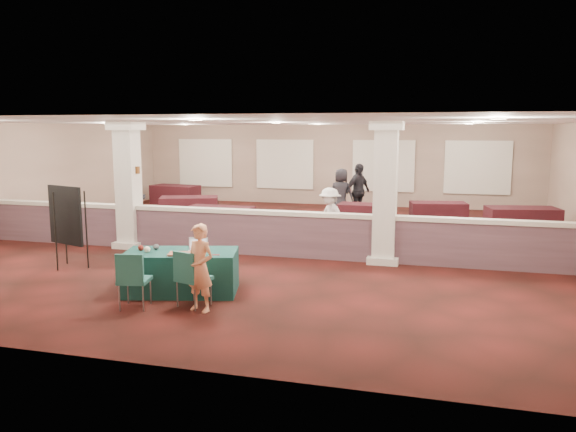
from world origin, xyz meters
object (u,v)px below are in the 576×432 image
(woman, at_px, (200,268))
(far_table_back_right, at_px, (438,213))
(attendee_b, at_px, (330,217))
(easel_board, at_px, (66,216))
(attendee_a, at_px, (131,200))
(attendee_d, at_px, (341,194))
(far_table_back_left, at_px, (175,195))
(far_table_back_center, at_px, (367,215))
(conf_chair_main, at_px, (190,274))
(conf_chair_side, at_px, (133,276))
(near_table, at_px, (181,272))
(far_table_front_right, at_px, (522,221))
(attendee_c, at_px, (358,191))
(far_table_front_center, at_px, (219,220))
(far_table_front_left, at_px, (189,208))

(woman, relative_size, far_table_back_right, 0.85)
(far_table_back_right, relative_size, attendee_b, 1.14)
(easel_board, distance_m, attendee_a, 4.82)
(attendee_b, relative_size, attendee_d, 0.89)
(woman, xyz_separation_m, attendee_b, (1.06, 5.79, 0.02))
(far_table_back_left, relative_size, far_table_back_center, 1.08)
(conf_chair_main, relative_size, woman, 0.66)
(conf_chair_side, bearing_deg, conf_chair_main, 10.60)
(near_table, height_order, attendee_a, attendee_a)
(far_table_front_right, distance_m, attendee_d, 5.73)
(far_table_back_center, distance_m, attendee_c, 1.69)
(far_table_front_center, xyz_separation_m, far_table_back_left, (-4.22, 5.64, -0.01))
(conf_chair_side, relative_size, far_table_back_right, 0.56)
(conf_chair_main, relative_size, attendee_a, 0.54)
(conf_chair_side, distance_m, far_table_front_right, 11.57)
(far_table_front_left, distance_m, far_table_back_right, 8.21)
(near_table, xyz_separation_m, woman, (0.78, -0.88, 0.35))
(far_table_front_center, relative_size, far_table_back_center, 1.10)
(conf_chair_main, height_order, far_table_back_left, conf_chair_main)
(woman, height_order, attendee_b, attendee_b)
(far_table_front_right, xyz_separation_m, attendee_b, (-5.05, -3.00, 0.37))
(woman, bearing_deg, attendee_c, 99.35)
(near_table, relative_size, woman, 1.38)
(far_table_back_center, bearing_deg, conf_chair_side, -106.60)
(easel_board, height_order, far_table_back_center, easel_board)
(far_table_front_left, relative_size, far_table_back_center, 1.09)
(far_table_back_right, bearing_deg, far_table_back_left, 167.87)
(conf_chair_side, bearing_deg, attendee_d, 69.15)
(near_table, height_order, far_table_back_center, near_table)
(far_table_front_left, bearing_deg, attendee_d, 16.03)
(conf_chair_side, height_order, woman, woman)
(conf_chair_main, bearing_deg, far_table_back_left, 135.67)
(attendee_a, xyz_separation_m, attendee_b, (6.27, -0.82, -0.15))
(attendee_b, bearing_deg, near_table, -70.07)
(attendee_d, bearing_deg, far_table_back_left, -7.31)
(woman, height_order, far_table_back_left, woman)
(far_table_back_left, bearing_deg, far_table_front_left, -57.14)
(woman, relative_size, far_table_back_left, 0.78)
(far_table_front_left, xyz_separation_m, attendee_d, (4.93, 1.42, 0.48))
(attendee_c, bearing_deg, far_table_back_left, 109.17)
(far_table_front_center, height_order, attendee_b, attendee_b)
(attendee_d, bearing_deg, far_table_front_left, 24.89)
(conf_chair_main, xyz_separation_m, attendee_a, (-4.96, 6.48, 0.33))
(far_table_front_left, height_order, attendee_c, attendee_c)
(far_table_back_center, bearing_deg, woman, -100.20)
(conf_chair_main, distance_m, attendee_c, 10.47)
(near_table, relative_size, conf_chair_main, 2.08)
(easel_board, distance_m, attendee_c, 9.99)
(easel_board, xyz_separation_m, far_table_front_left, (-0.32, 6.85, -0.77))
(near_table, bearing_deg, conf_chair_side, -122.11)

